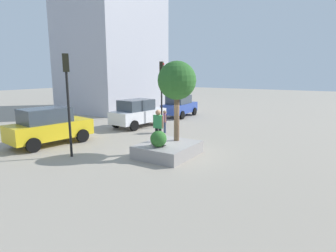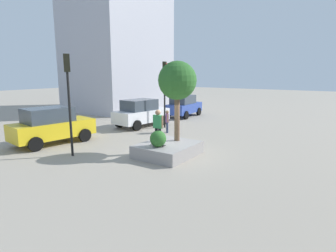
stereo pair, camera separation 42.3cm
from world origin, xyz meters
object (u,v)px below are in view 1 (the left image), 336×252
object	(u,v)px
skateboarder	(158,125)
planter_ledge	(168,150)
plaza_tree	(177,81)
bystander_watching	(165,120)
skateboard	(158,145)
police_car	(138,113)
traffic_light_median	(67,88)
traffic_light_corner	(162,84)
taxi_cab	(49,126)
sedan_parked	(179,106)

from	to	relation	value
skateboarder	planter_ledge	bearing A→B (deg)	-14.98
plaza_tree	planter_ledge	bearing A→B (deg)	178.77
planter_ledge	bystander_watching	world-z (taller)	bystander_watching
skateboard	bystander_watching	xyz separation A→B (m)	(5.19, 2.96, 0.23)
police_car	traffic_light_median	size ratio (longest dim) A/B	0.94
skateboarder	traffic_light_corner	size ratio (longest dim) A/B	0.35
taxi_cab	traffic_light_corner	world-z (taller)	traffic_light_corner
plaza_tree	skateboarder	distance (m)	2.48
police_car	sedan_parked	distance (m)	6.14
skateboarder	taxi_cab	world-z (taller)	skateboarder
traffic_light_median	bystander_watching	xyz separation A→B (m)	(7.28, -0.86, -2.48)
planter_ledge	sedan_parked	distance (m)	12.96
plaza_tree	traffic_light_corner	world-z (taller)	traffic_light_corner
skateboard	sedan_parked	world-z (taller)	sedan_parked
skateboarder	traffic_light_median	size ratio (longest dim) A/B	0.34
traffic_light_median	bystander_watching	distance (m)	7.74
plaza_tree	traffic_light_corner	xyz separation A→B (m)	(5.15, 4.30, -0.37)
bystander_watching	police_car	bearing A→B (deg)	74.92
traffic_light_corner	traffic_light_median	xyz separation A→B (m)	(-8.68, -0.30, 0.06)
traffic_light_median	traffic_light_corner	bearing A→B (deg)	2.00
planter_ledge	plaza_tree	xyz separation A→B (m)	(0.82, -0.02, 3.38)
skateboarder	sedan_parked	distance (m)	13.44
planter_ledge	skateboarder	bearing A→B (deg)	165.02
taxi_cab	traffic_light_corner	xyz separation A→B (m)	(7.71, -2.74, 2.23)
skateboard	police_car	world-z (taller)	police_car
skateboard	taxi_cab	bearing A→B (deg)	99.29
planter_ledge	skateboard	world-z (taller)	skateboard
sedan_parked	bystander_watching	bearing A→B (deg)	-158.05
traffic_light_corner	police_car	bearing A→B (deg)	108.41
traffic_light_corner	skateboarder	bearing A→B (deg)	-147.98
skateboarder	taxi_cab	xyz separation A→B (m)	(-1.12, 6.86, -0.58)
bystander_watching	plaza_tree	bearing A→B (deg)	-140.05
plaza_tree	police_car	bearing A→B (deg)	53.33
skateboard	skateboarder	xyz separation A→B (m)	(-0.00, 0.00, 1.00)
planter_ledge	skateboarder	world-z (taller)	skateboarder
planter_ledge	taxi_cab	distance (m)	7.28
taxi_cab	traffic_light_corner	distance (m)	8.48
taxi_cab	planter_ledge	bearing A→B (deg)	-76.08
sedan_parked	bystander_watching	xyz separation A→B (m)	(-6.94, -2.80, -0.13)
traffic_light_median	police_car	bearing A→B (deg)	14.66
taxi_cab	traffic_light_corner	size ratio (longest dim) A/B	0.99
plaza_tree	skateboard	xyz separation A→B (m)	(-1.44, 0.18, -3.01)
skateboard	traffic_light_median	world-z (taller)	traffic_light_median
planter_ledge	plaza_tree	world-z (taller)	plaza_tree
bystander_watching	planter_ledge	bearing A→B (deg)	-145.63
plaza_tree	sedan_parked	bearing A→B (deg)	29.05
sedan_parked	traffic_light_median	xyz separation A→B (m)	(-14.22, -1.94, 2.35)
planter_ledge	traffic_light_corner	size ratio (longest dim) A/B	0.61
taxi_cab	police_car	world-z (taller)	taxi_cab
skateboard	taxi_cab	xyz separation A→B (m)	(-1.12, 6.86, 0.42)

